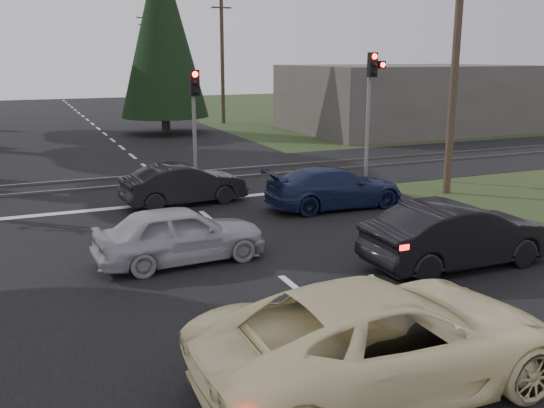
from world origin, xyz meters
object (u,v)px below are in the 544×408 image
traffic_signal_center (195,107)px  blue_sedan (335,188)px  utility_pole_mid (222,53)px  utility_pole_far (147,54)px  cream_coupe (384,338)px  dark_car_far (184,184)px  utility_pole_near (456,51)px  silver_car (180,234)px  dark_hatchback (459,235)px  traffic_signal_right (372,90)px

traffic_signal_center → blue_sedan: traffic_signal_center is taller
utility_pole_mid → utility_pole_far: size_ratio=1.00×
cream_coupe → dark_car_far: size_ratio=1.40×
utility_pole_near → utility_pole_far: bearing=90.0°
utility_pole_far → silver_car: (-10.22, -52.45, -4.07)m
cream_coupe → dark_hatchback: bearing=-50.0°
traffic_signal_center → blue_sedan: (2.96, -5.01, -2.17)m
utility_pole_near → cream_coupe: (-8.98, -9.82, -3.97)m
utility_pole_mid → blue_sedan: size_ratio=2.06×
silver_car → blue_sedan: size_ratio=0.88×
blue_sedan → traffic_signal_right: bearing=-41.9°
cream_coupe → dark_hatchback: size_ratio=1.24×
utility_pole_mid → dark_hatchback: size_ratio=2.05×
utility_pole_mid → silver_car: 29.57m
traffic_signal_right → dark_car_far: 8.34m
traffic_signal_center → utility_pole_mid: (7.50, 19.32, 1.92)m
traffic_signal_center → blue_sedan: 6.21m
utility_pole_mid → blue_sedan: utility_pole_mid is taller
cream_coupe → dark_car_far: cream_coupe is taller
traffic_signal_center → dark_hatchback: 11.37m
utility_pole_near → blue_sedan: (-4.54, -0.33, -4.09)m
silver_car → cream_coupe: bearing=-172.2°
dark_hatchback → blue_sedan: (0.08, 5.79, -0.09)m
traffic_signal_right → blue_sedan: (-3.58, -3.81, -2.68)m
utility_pole_near → utility_pole_mid: (0.00, 24.00, 0.00)m
utility_pole_near → silver_car: bearing=-161.3°
utility_pole_far → silver_car: bearing=-101.0°
utility_pole_far → traffic_signal_center: bearing=-99.6°
utility_pole_far → dark_hatchback: utility_pole_far is taller
utility_pole_mid → dark_car_far: utility_pole_mid is taller
utility_pole_mid → blue_sedan: bearing=-100.6°
dark_car_far → traffic_signal_center: bearing=-29.4°
utility_pole_far → blue_sedan: utility_pole_far is taller
dark_hatchback → blue_sedan: size_ratio=1.00×
utility_pole_mid → dark_car_far: 24.09m
silver_car → dark_car_far: silver_car is taller
traffic_signal_right → dark_car_far: size_ratio=1.21×
dark_car_far → blue_sedan: bearing=-124.3°
traffic_signal_center → utility_pole_near: bearing=-32.0°
utility_pole_near → blue_sedan: 6.12m
traffic_signal_center → utility_pole_near: utility_pole_near is taller
dark_hatchback → dark_car_far: bearing=26.9°
utility_pole_mid → utility_pole_far: bearing=90.0°
blue_sedan → dark_car_far: 4.73m
traffic_signal_right → blue_sedan: 5.87m
traffic_signal_right → cream_coupe: size_ratio=0.86×
utility_pole_far → silver_car: utility_pole_far is taller
dark_hatchback → utility_pole_mid: bearing=-8.7°
traffic_signal_center → traffic_signal_right: bearing=-10.4°
cream_coupe → utility_pole_mid: bearing=-15.1°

